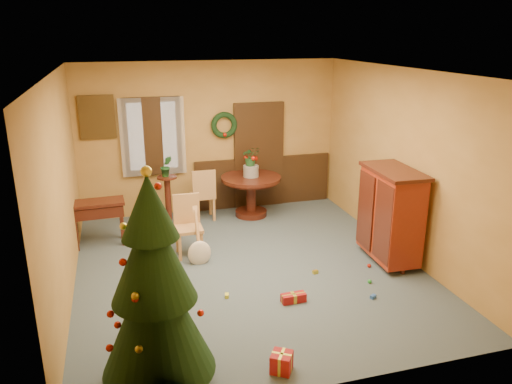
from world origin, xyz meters
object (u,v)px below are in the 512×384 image
object	(u,v)px
dining_table	(251,188)
writing_desk	(98,212)
sideboard	(391,213)
chair_near	(188,223)
christmas_tree	(155,289)

from	to	relation	value
dining_table	writing_desk	bearing A→B (deg)	-167.10
sideboard	chair_near	bearing A→B (deg)	159.12
dining_table	writing_desk	world-z (taller)	dining_table
dining_table	chair_near	world-z (taller)	chair_near
sideboard	christmas_tree	bearing A→B (deg)	-152.05
chair_near	writing_desk	size ratio (longest dim) A/B	1.10
writing_desk	sideboard	bearing A→B (deg)	-23.43
christmas_tree	sideboard	world-z (taller)	christmas_tree
writing_desk	chair_near	bearing A→B (deg)	-28.56
chair_near	writing_desk	bearing A→B (deg)	151.44
chair_near	christmas_tree	size ratio (longest dim) A/B	0.42
dining_table	sideboard	bearing A→B (deg)	-58.93
dining_table	writing_desk	xyz separation A→B (m)	(-2.79, -0.64, 0.03)
christmas_tree	writing_desk	bearing A→B (deg)	99.19
chair_near	sideboard	xyz separation A→B (m)	(2.93, -1.12, 0.27)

